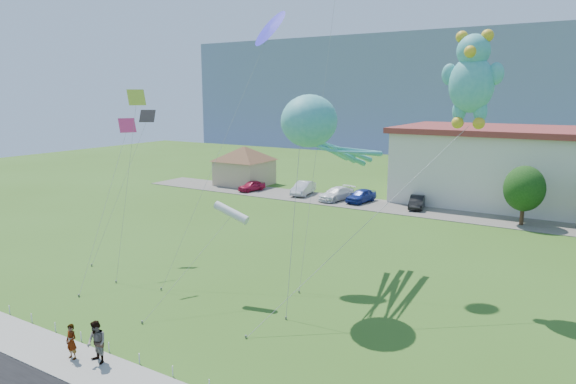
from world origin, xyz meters
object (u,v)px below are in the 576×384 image
at_px(pedestrian_left, 71,342).
at_px(parked_car_silver, 303,188).
at_px(parked_car_white, 336,194).
at_px(octopus_kite, 322,135).
at_px(parked_car_red, 252,186).
at_px(parked_car_black, 417,202).
at_px(pedestrian_right, 97,342).
at_px(parked_car_blue, 361,196).
at_px(teddy_bear_kite, 472,77).
at_px(pavilion, 244,162).

xyz_separation_m(pedestrian_left, parked_car_silver, (-10.15, 38.54, -0.08)).
xyz_separation_m(parked_car_white, octopus_kite, (10.86, -24.38, 8.67)).
xyz_separation_m(parked_car_red, parked_car_black, (20.28, 1.01, 0.03)).
distance_m(pedestrian_right, parked_car_blue, 37.98).
bearing_deg(pedestrian_right, teddy_bear_kite, 66.78).
relative_size(parked_car_red, parked_car_blue, 0.85).
distance_m(pedestrian_right, teddy_bear_kite, 23.74).
xyz_separation_m(pavilion, parked_car_red, (3.49, -3.33, -2.34)).
xyz_separation_m(pavilion, parked_car_silver, (10.06, -2.12, -2.20)).
bearing_deg(pavilion, parked_car_red, -43.61).
xyz_separation_m(pavilion, parked_car_white, (14.79, -2.90, -2.25)).
bearing_deg(parked_car_white, pedestrian_left, -68.87).
relative_size(pavilion, parked_car_white, 1.88).
bearing_deg(teddy_bear_kite, parked_car_red, 146.19).
bearing_deg(parked_car_black, pedestrian_left, -106.67).
xyz_separation_m(parked_car_silver, parked_car_black, (13.72, -0.20, -0.11)).
xyz_separation_m(pedestrian_left, parked_car_black, (3.56, 38.34, -0.19)).
distance_m(parked_car_red, octopus_kite, 33.78).
bearing_deg(pedestrian_right, pavilion, 128.27).
height_order(pedestrian_left, parked_car_blue, pedestrian_left).
bearing_deg(octopus_kite, teddy_bear_kite, 30.39).
xyz_separation_m(parked_car_red, parked_car_blue, (14.11, 0.80, 0.11)).
height_order(parked_car_red, parked_car_black, parked_car_black).
bearing_deg(parked_car_black, parked_car_white, 172.34).
distance_m(parked_car_red, parked_car_silver, 6.68).
bearing_deg(parked_car_blue, octopus_kite, -63.07).
bearing_deg(pedestrian_left, parked_car_red, 111.83).
bearing_deg(parked_car_red, parked_car_white, 14.89).
relative_size(pedestrian_right, octopus_kite, 0.16).
xyz_separation_m(parked_car_red, parked_car_white, (11.29, 0.43, 0.09)).
distance_m(pedestrian_left, parked_car_black, 38.50).
xyz_separation_m(pedestrian_right, parked_car_white, (-6.71, 37.42, -0.30)).
bearing_deg(octopus_kite, parked_car_white, 114.02).
distance_m(pavilion, pedestrian_right, 45.73).
distance_m(parked_car_white, parked_car_blue, 2.84).
relative_size(pedestrian_right, parked_car_white, 0.39).
height_order(pavilion, parked_car_red, pavilion).
relative_size(pedestrian_left, parked_car_silver, 0.35).
bearing_deg(pedestrian_right, parked_car_white, 110.36).
relative_size(parked_car_silver, parked_car_white, 0.95).
bearing_deg(parked_car_silver, pedestrian_left, -84.09).
bearing_deg(parked_car_black, parked_car_blue, 170.63).
bearing_deg(parked_car_silver, octopus_kite, -67.07).
height_order(pedestrian_left, octopus_kite, octopus_kite).
height_order(pavilion, parked_car_black, pavilion).
relative_size(parked_car_silver, octopus_kite, 0.40).
height_order(parked_car_red, parked_car_silver, parked_car_silver).
height_order(parked_car_red, parked_car_white, parked_car_white).
height_order(parked_car_red, teddy_bear_kite, teddy_bear_kite).
bearing_deg(parked_car_red, pedestrian_right, -51.34).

